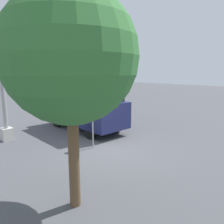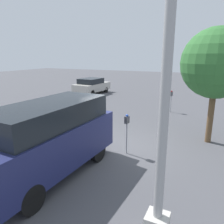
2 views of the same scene
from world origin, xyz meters
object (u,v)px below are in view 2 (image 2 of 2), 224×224
Objects in this scene: lamp_post at (163,133)px; street_tree at (217,64)px; parking_meter_far at (171,96)px; car_distant at (92,86)px; parked_van at (49,137)px; parking_meter_near at (127,125)px.

lamp_post is 1.36× the size of street_tree.
car_distant is (-3.75, -8.13, -0.27)m from parking_meter_far.
parking_meter_far is 10.52m from lamp_post.
lamp_post is 1.60× the size of car_distant.
parked_van reaches higher than parking_meter_far.
car_distant is 0.85× the size of street_tree.
parking_meter_far is at bearing -150.68° from street_tree.
parking_meter_far is 0.22× the size of lamp_post.
lamp_post reaches higher than parking_meter_near.
car_distant is at bearing -127.44° from street_tree.
car_distant is (-13.04, -6.35, -0.45)m from parked_van.
parked_van is 1.22× the size of car_distant.
car_distant is at bearing -144.80° from lamp_post.
parked_van reaches higher than car_distant.
parking_meter_near is 0.24× the size of lamp_post.
car_distant is at bearing -134.37° from parking_meter_near.
street_tree reaches higher than car_distant.
car_distant is at bearing -151.83° from parked_van.
street_tree reaches higher than parking_meter_near.
street_tree is (-2.56, 2.69, 2.14)m from parking_meter_near.
parking_meter_near reaches higher than car_distant.
parked_van is at bearing -149.81° from car_distant.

